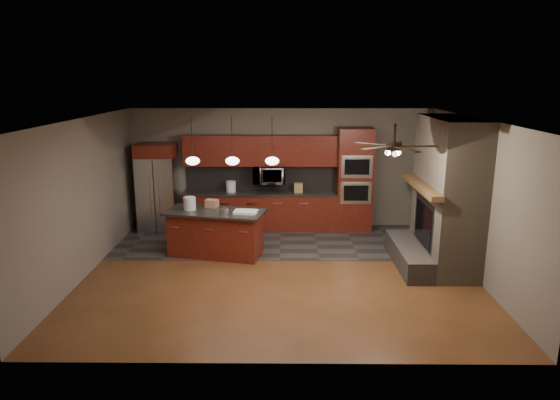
{
  "coord_description": "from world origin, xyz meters",
  "views": [
    {
      "loc": [
        0.09,
        -8.59,
        3.51
      ],
      "look_at": [
        -0.0,
        0.6,
        1.23
      ],
      "focal_mm": 32.0,
      "sensor_mm": 36.0,
      "label": 1
    }
  ],
  "objects_px": {
    "kitchen_island": "(216,233)",
    "paint_can": "(225,211)",
    "paint_tray": "(246,212)",
    "white_bucket": "(190,203)",
    "counter_bucket": "(231,187)",
    "counter_box": "(298,188)",
    "microwave": "(269,175)",
    "cardboard_box": "(212,203)",
    "refrigerator": "(158,187)",
    "oven_tower": "(355,180)"
  },
  "relations": [
    {
      "from": "refrigerator",
      "to": "counter_bucket",
      "type": "bearing_deg",
      "value": 2.76
    },
    {
      "from": "microwave",
      "to": "cardboard_box",
      "type": "xyz_separation_m",
      "value": [
        -1.12,
        -1.52,
        -0.3
      ]
    },
    {
      "from": "white_bucket",
      "to": "cardboard_box",
      "type": "xyz_separation_m",
      "value": [
        0.41,
        0.21,
        -0.05
      ]
    },
    {
      "from": "kitchen_island",
      "to": "counter_box",
      "type": "distance_m",
      "value": 2.48
    },
    {
      "from": "paint_tray",
      "to": "cardboard_box",
      "type": "xyz_separation_m",
      "value": [
        -0.72,
        0.44,
        0.05
      ]
    },
    {
      "from": "oven_tower",
      "to": "cardboard_box",
      "type": "height_order",
      "value": "oven_tower"
    },
    {
      "from": "oven_tower",
      "to": "microwave",
      "type": "xyz_separation_m",
      "value": [
        -1.98,
        0.06,
        0.11
      ]
    },
    {
      "from": "cardboard_box",
      "to": "counter_bucket",
      "type": "height_order",
      "value": "counter_bucket"
    },
    {
      "from": "microwave",
      "to": "paint_can",
      "type": "xyz_separation_m",
      "value": [
        -0.8,
        -2.03,
        -0.33
      ]
    },
    {
      "from": "white_bucket",
      "to": "microwave",
      "type": "bearing_deg",
      "value": 48.53
    },
    {
      "from": "counter_bucket",
      "to": "counter_box",
      "type": "bearing_deg",
      "value": -1.83
    },
    {
      "from": "oven_tower",
      "to": "paint_tray",
      "type": "height_order",
      "value": "oven_tower"
    },
    {
      "from": "kitchen_island",
      "to": "counter_box",
      "type": "height_order",
      "value": "counter_box"
    },
    {
      "from": "paint_can",
      "to": "counter_box",
      "type": "xyz_separation_m",
      "value": [
        1.48,
        1.93,
        0.04
      ]
    },
    {
      "from": "oven_tower",
      "to": "white_bucket",
      "type": "xyz_separation_m",
      "value": [
        -3.51,
        -1.68,
        -0.14
      ]
    },
    {
      "from": "counter_bucket",
      "to": "counter_box",
      "type": "distance_m",
      "value": 1.57
    },
    {
      "from": "microwave",
      "to": "paint_tray",
      "type": "relative_size",
      "value": 1.62
    },
    {
      "from": "cardboard_box",
      "to": "microwave",
      "type": "bearing_deg",
      "value": 70.58
    },
    {
      "from": "kitchen_island",
      "to": "counter_box",
      "type": "xyz_separation_m",
      "value": [
        1.7,
        1.73,
        0.54
      ]
    },
    {
      "from": "oven_tower",
      "to": "counter_bucket",
      "type": "xyz_separation_m",
      "value": [
        -2.86,
        0.01,
        -0.17
      ]
    },
    {
      "from": "cardboard_box",
      "to": "counter_box",
      "type": "bearing_deg",
      "value": 55.22
    },
    {
      "from": "counter_bucket",
      "to": "cardboard_box",
      "type": "bearing_deg",
      "value": -99.09
    },
    {
      "from": "refrigerator",
      "to": "counter_box",
      "type": "distance_m",
      "value": 3.25
    },
    {
      "from": "oven_tower",
      "to": "counter_box",
      "type": "xyz_separation_m",
      "value": [
        -1.29,
        -0.04,
        -0.18
      ]
    },
    {
      "from": "oven_tower",
      "to": "counter_bucket",
      "type": "distance_m",
      "value": 2.86
    },
    {
      "from": "kitchen_island",
      "to": "paint_can",
      "type": "height_order",
      "value": "paint_can"
    },
    {
      "from": "microwave",
      "to": "paint_tray",
      "type": "bearing_deg",
      "value": -101.45
    },
    {
      "from": "paint_tray",
      "to": "cardboard_box",
      "type": "bearing_deg",
      "value": 155.82
    },
    {
      "from": "white_bucket",
      "to": "counter_bucket",
      "type": "distance_m",
      "value": 1.8
    },
    {
      "from": "kitchen_island",
      "to": "paint_can",
      "type": "bearing_deg",
      "value": -31.69
    },
    {
      "from": "oven_tower",
      "to": "white_bucket",
      "type": "relative_size",
      "value": 9.19
    },
    {
      "from": "refrigerator",
      "to": "kitchen_island",
      "type": "distance_m",
      "value": 2.36
    },
    {
      "from": "microwave",
      "to": "refrigerator",
      "type": "relative_size",
      "value": 0.36
    },
    {
      "from": "counter_bucket",
      "to": "oven_tower",
      "type": "bearing_deg",
      "value": -0.15
    },
    {
      "from": "kitchen_island",
      "to": "paint_tray",
      "type": "bearing_deg",
      "value": -0.9
    },
    {
      "from": "cardboard_box",
      "to": "refrigerator",
      "type": "bearing_deg",
      "value": 152.99
    },
    {
      "from": "microwave",
      "to": "counter_box",
      "type": "height_order",
      "value": "microwave"
    },
    {
      "from": "paint_tray",
      "to": "counter_box",
      "type": "bearing_deg",
      "value": 67.13
    },
    {
      "from": "microwave",
      "to": "kitchen_island",
      "type": "distance_m",
      "value": 2.25
    },
    {
      "from": "microwave",
      "to": "cardboard_box",
      "type": "height_order",
      "value": "microwave"
    },
    {
      "from": "paint_can",
      "to": "paint_tray",
      "type": "relative_size",
      "value": 0.35
    },
    {
      "from": "paint_can",
      "to": "paint_tray",
      "type": "bearing_deg",
      "value": 9.37
    },
    {
      "from": "kitchen_island",
      "to": "paint_tray",
      "type": "height_order",
      "value": "paint_tray"
    },
    {
      "from": "microwave",
      "to": "paint_tray",
      "type": "height_order",
      "value": "microwave"
    },
    {
      "from": "counter_box",
      "to": "kitchen_island",
      "type": "bearing_deg",
      "value": -133.51
    },
    {
      "from": "kitchen_island",
      "to": "counter_bucket",
      "type": "distance_m",
      "value": 1.87
    },
    {
      "from": "paint_tray",
      "to": "cardboard_box",
      "type": "height_order",
      "value": "cardboard_box"
    },
    {
      "from": "refrigerator",
      "to": "counter_box",
      "type": "xyz_separation_m",
      "value": [
        3.25,
        0.03,
        -0.01
      ]
    },
    {
      "from": "paint_can",
      "to": "counter_box",
      "type": "distance_m",
      "value": 2.43
    },
    {
      "from": "refrigerator",
      "to": "kitchen_island",
      "type": "height_order",
      "value": "refrigerator"
    }
  ]
}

